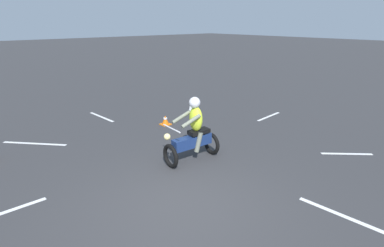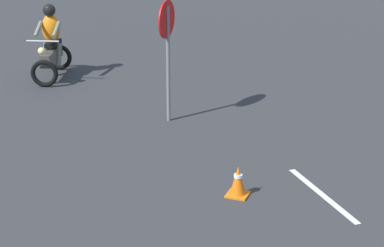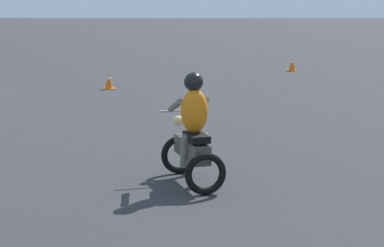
% 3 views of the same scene
% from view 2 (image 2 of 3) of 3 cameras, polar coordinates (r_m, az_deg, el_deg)
% --- Properties ---
extents(motorcycle_rider_background, '(1.56, 1.00, 1.66)m').
position_cam_2_polar(motorcycle_rider_background, '(16.88, -10.69, 5.82)').
color(motorcycle_rider_background, black).
rests_on(motorcycle_rider_background, ground).
extents(stop_sign, '(0.70, 0.08, 2.30)m').
position_cam_2_polar(stop_sign, '(13.72, -1.91, 6.66)').
color(stop_sign, slate).
rests_on(stop_sign, ground).
extents(traffic_cone_near_left, '(0.32, 0.32, 0.47)m').
position_cam_2_polar(traffic_cone_near_left, '(11.18, 3.52, -4.43)').
color(traffic_cone_near_left, orange).
rests_on(traffic_cone_near_left, ground).
extents(lane_stripe_ne, '(1.52, 1.38, 0.01)m').
position_cam_2_polar(lane_stripe_ne, '(11.43, 9.92, -5.37)').
color(lane_stripe_ne, silver).
rests_on(lane_stripe_ne, ground).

